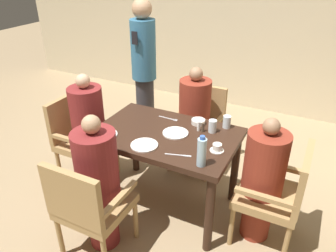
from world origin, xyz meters
TOP-DOWN VIEW (x-y plane):
  - ground_plane at (0.00, 0.00)m, footprint 16.00×16.00m
  - wall_back at (0.00, 2.54)m, footprint 8.00×0.06m
  - dining_table at (0.00, 0.00)m, footprint 1.21×0.80m
  - chair_left_side at (-0.98, 0.00)m, footprint 0.49×0.49m
  - diner_in_left_chair at (-0.85, 0.00)m, footprint 0.32×0.32m
  - chair_far_side at (0.00, 0.78)m, footprint 0.49×0.49m
  - diner_in_far_chair at (-0.00, 0.64)m, footprint 0.32×0.32m
  - chair_right_side at (0.98, 0.00)m, footprint 0.49×0.49m
  - diner_in_right_chair at (0.85, 0.00)m, footprint 0.32×0.32m
  - chair_near_corner at (-0.24, -0.78)m, footprint 0.49×0.49m
  - diner_in_near_chair at (-0.24, -0.64)m, footprint 0.32×0.32m
  - standing_host at (-0.82, 1.03)m, footprint 0.29×0.32m
  - plate_main_left at (-0.45, -0.26)m, footprint 0.22×0.22m
  - plate_main_right at (-0.06, -0.26)m, footprint 0.22×0.22m
  - plate_dessert_center at (0.08, 0.03)m, footprint 0.22×0.22m
  - teacup_with_saucer at (0.48, -0.07)m, footprint 0.11×0.11m
  - bowl_small at (0.18, 0.28)m, footprint 0.12×0.12m
  - water_bottle at (0.44, -0.30)m, footprint 0.07×0.07m
  - glass_tall_near at (0.43, 0.33)m, footprint 0.07×0.07m
  - glass_tall_mid at (0.34, 0.20)m, footprint 0.07×0.07m
  - salt_shaker at (0.23, 0.17)m, footprint 0.03×0.03m
  - pepper_shaker at (0.27, 0.17)m, footprint 0.03×0.03m
  - fork_beside_plate at (-0.09, 0.25)m, footprint 0.19×0.02m
  - knife_beside_plate at (0.25, -0.26)m, footprint 0.20×0.07m

SIDE VIEW (x-z plane):
  - ground_plane at x=0.00m, z-range 0.00..0.00m
  - chair_left_side at x=-0.98m, z-range 0.05..0.94m
  - chair_far_side at x=0.00m, z-range 0.05..0.94m
  - chair_right_side at x=0.98m, z-range 0.05..0.94m
  - chair_near_corner at x=-0.24m, z-range 0.05..0.94m
  - diner_in_right_chair at x=0.85m, z-range 0.02..1.12m
  - diner_in_far_chair at x=0.00m, z-range 0.02..1.18m
  - diner_in_left_chair at x=-0.85m, z-range 0.02..1.18m
  - diner_in_near_chair at x=-0.24m, z-range 0.02..1.18m
  - dining_table at x=0.00m, z-range 0.27..1.04m
  - fork_beside_plate at x=-0.09m, z-range 0.77..0.77m
  - knife_beside_plate at x=0.25m, z-range 0.77..0.77m
  - plate_main_left at x=-0.45m, z-range 0.77..0.78m
  - plate_main_right at x=-0.06m, z-range 0.77..0.78m
  - plate_dessert_center at x=0.08m, z-range 0.77..0.78m
  - bowl_small at x=0.18m, z-range 0.77..0.81m
  - teacup_with_saucer at x=0.48m, z-range 0.76..0.83m
  - pepper_shaker at x=0.27m, z-range 0.77..0.85m
  - salt_shaker at x=0.23m, z-range 0.77..0.86m
  - glass_tall_near at x=0.43m, z-range 0.77..0.88m
  - glass_tall_mid at x=0.34m, z-range 0.77..0.88m
  - water_bottle at x=0.44m, z-range 0.76..1.00m
  - standing_host at x=-0.82m, z-range 0.06..1.76m
  - wall_back at x=0.00m, z-range 0.00..2.80m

